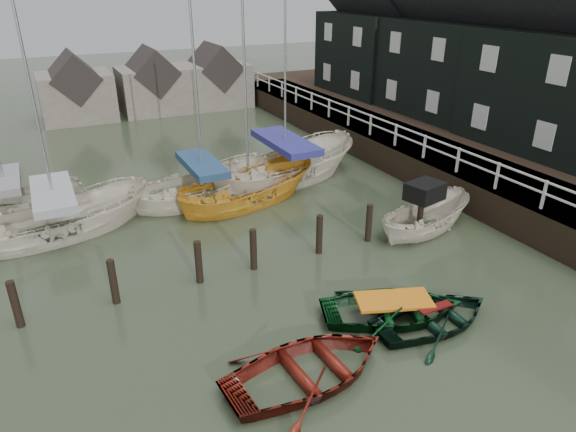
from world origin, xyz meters
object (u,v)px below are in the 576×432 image
sailboat_c (249,199)px  sailboat_b (204,196)px  motorboat (424,228)px  sailboat_e (11,211)px  rowboat_dkgreen (433,324)px  sailboat_d (285,178)px  rowboat_red (309,379)px  rowboat_green (392,317)px  sailboat_a (61,232)px

sailboat_c → sailboat_b: bearing=42.3°
motorboat → sailboat_b: sailboat_b is taller
sailboat_b → sailboat_e: 7.64m
rowboat_dkgreen → sailboat_d: sailboat_d is taller
rowboat_red → rowboat_green: (3.20, 1.10, 0.00)m
rowboat_dkgreen → motorboat: bearing=-37.0°
rowboat_dkgreen → motorboat: size_ratio=0.76×
rowboat_red → sailboat_b: size_ratio=0.39×
sailboat_d → rowboat_green: bearing=157.3°
rowboat_red → rowboat_dkgreen: bearing=-89.0°
motorboat → sailboat_a: (-12.16, 5.69, -0.03)m
motorboat → sailboat_a: 13.42m
motorboat → sailboat_e: sailboat_e is taller
sailboat_e → sailboat_c: bearing=-91.0°
rowboat_green → sailboat_e: 15.60m
rowboat_dkgreen → sailboat_a: (-8.58, 10.35, 0.06)m
sailboat_a → sailboat_e: size_ratio=1.15×
rowboat_red → sailboat_e: 14.90m
sailboat_b → sailboat_a: bearing=88.5°
rowboat_green → sailboat_a: (-7.78, 9.60, 0.06)m
sailboat_b → sailboat_c: size_ratio=1.01×
rowboat_red → rowboat_green: 3.38m
motorboat → sailboat_b: bearing=30.9°
rowboat_red → sailboat_b: (1.19, 11.61, 0.06)m
sailboat_a → rowboat_red: bearing=-166.7°
sailboat_a → sailboat_c: bearing=-100.9°
sailboat_a → sailboat_e: sailboat_a is taller
rowboat_dkgreen → sailboat_b: size_ratio=0.34×
sailboat_b → sailboat_d: sailboat_d is taller
rowboat_green → sailboat_c: size_ratio=0.37×
sailboat_d → sailboat_e: 11.57m
rowboat_red → sailboat_d: size_ratio=0.31×
rowboat_dkgreen → sailboat_e: (-10.20, 13.21, 0.06)m
rowboat_dkgreen → sailboat_e: bearing=38.2°
sailboat_c → rowboat_dkgreen: bearing=171.4°
sailboat_a → sailboat_c: size_ratio=1.10×
sailboat_d → sailboat_e: size_ratio=1.33×
rowboat_red → sailboat_d: bearing=-27.6°
sailboat_b → sailboat_c: 1.94m
sailboat_a → sailboat_b: bearing=-90.9°
motorboat → sailboat_c: bearing=27.4°
sailboat_b → rowboat_green: bearing=-179.7°
motorboat → sailboat_b: 9.19m
sailboat_a → sailboat_c: (7.41, -0.13, -0.05)m
sailboat_a → sailboat_d: bearing=-92.1°
sailboat_c → sailboat_e: sailboat_c is taller
sailboat_a → sailboat_d: size_ratio=0.87×
sailboat_b → sailboat_e: sailboat_b is taller
sailboat_b → rowboat_dkgreen: bearing=-176.5°
rowboat_dkgreen → sailboat_d: 11.76m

